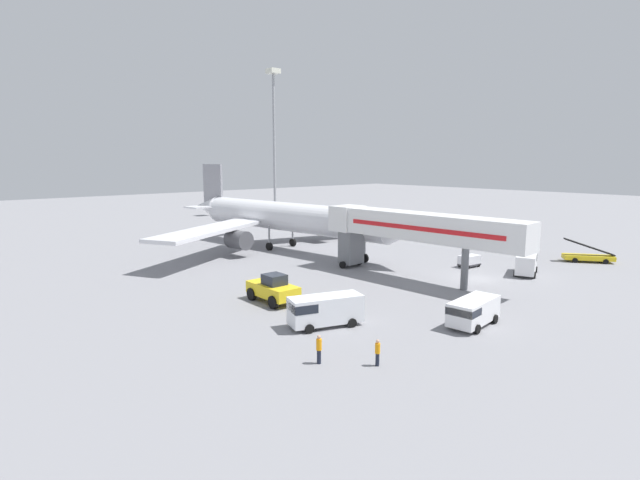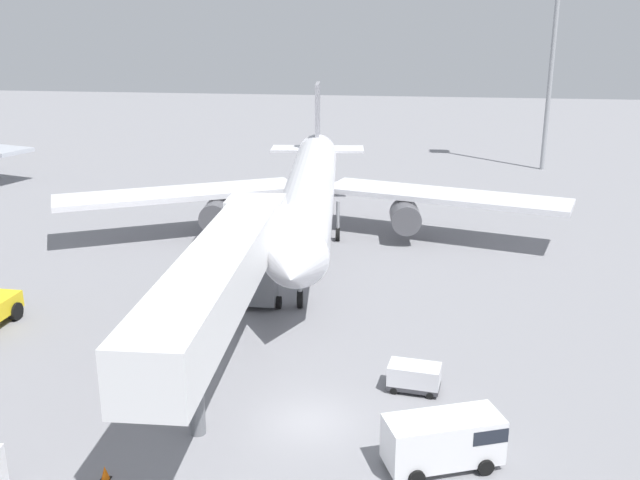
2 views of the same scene
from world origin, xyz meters
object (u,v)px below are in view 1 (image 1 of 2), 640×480
baggage_cart_near_center (469,260)px  safety_cone_alpha (485,300)px  service_van_far_left (473,311)px  service_van_rear_left (324,309)px  jet_bridge (410,228)px  belt_loader_truck (588,256)px  service_van_far_right (526,263)px  airplane_at_gate (283,217)px  ground_crew_worker_midground (319,349)px  ground_crew_worker_foreground (378,352)px  apron_light_mast (274,118)px  pushback_tug (273,289)px

baggage_cart_near_center → safety_cone_alpha: bearing=-143.1°
service_van_far_left → service_van_rear_left: 11.05m
jet_bridge → belt_loader_truck: size_ratio=4.07×
service_van_far_right → service_van_far_left: (-19.24, -5.30, -0.11)m
airplane_at_gate → baggage_cart_near_center: (8.99, -23.62, -3.66)m
safety_cone_alpha → airplane_at_gate: bearing=84.8°
jet_bridge → ground_crew_worker_midground: size_ratio=12.65×
safety_cone_alpha → ground_crew_worker_foreground: bearing=-171.2°
service_van_rear_left → apron_light_mast: 76.72m
jet_bridge → baggage_cart_near_center: size_ratio=8.54×
airplane_at_gate → service_van_far_right: bearing=-70.7°
jet_bridge → service_van_rear_left: bearing=-162.3°
service_van_far_left → apron_light_mast: size_ratio=0.16×
pushback_tug → ground_crew_worker_midground: size_ratio=2.86×
airplane_at_gate → pushback_tug: bearing=-129.0°
jet_bridge → pushback_tug: jet_bridge is taller
pushback_tug → apron_light_mast: apron_light_mast is taller
service_van_far_left → safety_cone_alpha: 6.42m
service_van_rear_left → baggage_cart_near_center: size_ratio=2.17×
pushback_tug → service_van_far_left: bearing=-63.2°
baggage_cart_near_center → ground_crew_worker_foreground: 30.73m
belt_loader_truck → ground_crew_worker_foreground: bearing=-175.2°
pushback_tug → belt_loader_truck: bearing=-16.5°
pushback_tug → service_van_rear_left: size_ratio=0.89×
service_van_far_left → service_van_rear_left: service_van_rear_left is taller
belt_loader_truck → safety_cone_alpha: 25.25m
pushback_tug → service_van_rear_left: bearing=-96.9°
baggage_cart_near_center → apron_light_mast: apron_light_mast is taller
ground_crew_worker_foreground → safety_cone_alpha: bearing=8.8°
belt_loader_truck → ground_crew_worker_foreground: 41.93m
ground_crew_worker_foreground → apron_light_mast: (43.00, 69.28, 20.25)m
service_van_far_left → service_van_rear_left: size_ratio=0.88×
service_van_rear_left → airplane_at_gate: bearing=58.1°
service_van_far_left → baggage_cart_near_center: size_ratio=1.92×
ground_crew_worker_foreground → service_van_rear_left: bearing=73.0°
safety_cone_alpha → apron_light_mast: 74.73m
service_van_far_right → safety_cone_alpha: bearing=-167.6°
service_van_rear_left → baggage_cart_near_center: (26.24, 4.15, -0.55)m
baggage_cart_near_center → service_van_far_right: bearing=-77.0°
jet_bridge → baggage_cart_near_center: jet_bridge is taller
belt_loader_truck → apron_light_mast: 68.84m
pushback_tug → safety_cone_alpha: size_ratio=8.60×
airplane_at_gate → baggage_cart_near_center: size_ratio=15.85×
pushback_tug → belt_loader_truck: (38.60, -11.44, -0.43)m
apron_light_mast → safety_cone_alpha: bearing=-111.6°
jet_bridge → safety_cone_alpha: 11.48m
safety_cone_alpha → belt_loader_truck: bearing=2.2°
ground_crew_worker_foreground → ground_crew_worker_midground: size_ratio=0.92×
service_van_rear_left → safety_cone_alpha: (14.30, -4.81, -1.01)m
apron_light_mast → service_van_far_left: bearing=-115.1°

